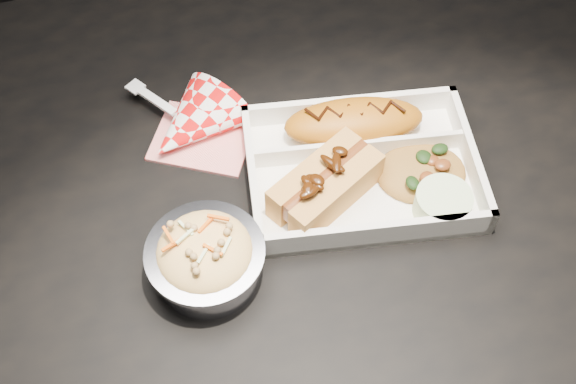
# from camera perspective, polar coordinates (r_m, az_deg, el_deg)

# --- Properties ---
(dining_table) EXTENTS (1.20, 0.80, 0.75)m
(dining_table) POSITION_cam_1_polar(r_m,az_deg,el_deg) (0.89, 2.31, -1.92)
(dining_table) COLOR black
(dining_table) RESTS_ON ground
(food_tray) EXTENTS (0.28, 0.22, 0.04)m
(food_tray) POSITION_cam_1_polar(r_m,az_deg,el_deg) (0.80, 5.80, 1.66)
(food_tray) COLOR white
(food_tray) RESTS_ON dining_table
(fried_pastry) EXTENTS (0.17, 0.09, 0.04)m
(fried_pastry) POSITION_cam_1_polar(r_m,az_deg,el_deg) (0.82, 5.22, 5.54)
(fried_pastry) COLOR #B16311
(fried_pastry) RESTS_ON food_tray
(hotdog) EXTENTS (0.14, 0.11, 0.06)m
(hotdog) POSITION_cam_1_polar(r_m,az_deg,el_deg) (0.76, 2.99, 0.72)
(hotdog) COLOR #CE9046
(hotdog) RESTS_ON food_tray
(fried_rice_mound) EXTENTS (0.11, 0.10, 0.03)m
(fried_rice_mound) POSITION_cam_1_polar(r_m,az_deg,el_deg) (0.80, 10.59, 1.98)
(fried_rice_mound) COLOR #A77130
(fried_rice_mound) RESTS_ON food_tray
(cupcake_liner) EXTENTS (0.06, 0.06, 0.03)m
(cupcake_liner) POSITION_cam_1_polar(r_m,az_deg,el_deg) (0.78, 12.12, -0.94)
(cupcake_liner) COLOR beige
(cupcake_liner) RESTS_ON food_tray
(foil_coleslaw_cup) EXTENTS (0.12, 0.12, 0.07)m
(foil_coleslaw_cup) POSITION_cam_1_polar(r_m,az_deg,el_deg) (0.72, -6.53, -5.13)
(foil_coleslaw_cup) COLOR silver
(foil_coleslaw_cup) RESTS_ON dining_table
(napkin_fork) EXTENTS (0.15, 0.16, 0.10)m
(napkin_fork) POSITION_cam_1_polar(r_m,az_deg,el_deg) (0.84, -7.66, 5.21)
(napkin_fork) COLOR red
(napkin_fork) RESTS_ON dining_table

